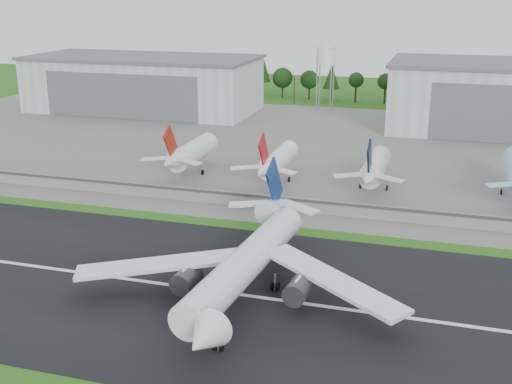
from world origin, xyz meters
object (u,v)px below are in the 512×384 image
(main_airliner, at_px, (245,271))
(parked_jet_red_a, at_px, (189,153))
(parked_jet_navy, at_px, (374,169))
(parked_jet_red_b, at_px, (275,161))

(main_airliner, bearing_deg, parked_jet_red_a, -55.80)
(parked_jet_red_a, xyz_separation_m, parked_jet_navy, (51.65, -0.03, -0.22))
(main_airliner, relative_size, parked_jet_red_a, 1.89)
(main_airliner, xyz_separation_m, parked_jet_navy, (13.57, 66.99, 1.24))
(parked_jet_red_b, bearing_deg, parked_jet_navy, 0.05)
(parked_jet_red_b, bearing_deg, main_airliner, -79.18)
(parked_jet_red_a, bearing_deg, parked_jet_navy, -0.04)
(main_airliner, xyz_separation_m, parked_jet_red_a, (-38.08, 67.02, 1.46))
(parked_jet_navy, bearing_deg, parked_jet_red_a, 179.96)
(main_airliner, bearing_deg, parked_jet_red_b, -74.58)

